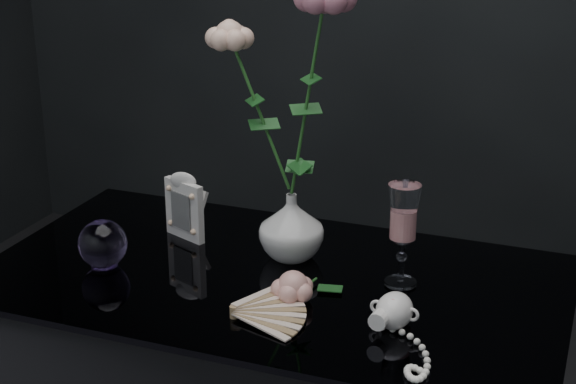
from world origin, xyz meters
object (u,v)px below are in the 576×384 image
at_px(paperweight, 103,244).
at_px(pearl_jar, 394,309).
at_px(loose_rose, 293,287).
at_px(vase, 291,226).
at_px(picture_frame, 184,205).
at_px(wine_glass, 403,235).

xyz_separation_m(paperweight, pearl_jar, (0.56, -0.03, -0.01)).
distance_m(paperweight, loose_rose, 0.38).
bearing_deg(vase, loose_rose, -68.37).
bearing_deg(picture_frame, loose_rose, -8.87).
bearing_deg(picture_frame, wine_glass, 16.09).
distance_m(paperweight, pearl_jar, 0.56).
bearing_deg(picture_frame, paperweight, -92.31).
bearing_deg(wine_glass, picture_frame, 173.81).
relative_size(wine_glass, picture_frame, 1.35).
bearing_deg(loose_rose, paperweight, -162.82).
relative_size(vase, paperweight, 1.41).
bearing_deg(vase, wine_glass, -9.03).
height_order(paperweight, pearl_jar, paperweight).
xyz_separation_m(vase, wine_glass, (0.22, -0.04, 0.03)).
relative_size(picture_frame, paperweight, 1.53).
distance_m(loose_rose, pearl_jar, 0.18).
relative_size(vase, loose_rose, 0.79).
xyz_separation_m(vase, picture_frame, (-0.23, 0.01, 0.01)).
bearing_deg(wine_glass, vase, 170.97).
xyz_separation_m(wine_glass, pearl_jar, (0.03, -0.15, -0.06)).
relative_size(wine_glass, paperweight, 2.07).
bearing_deg(vase, paperweight, -152.81).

